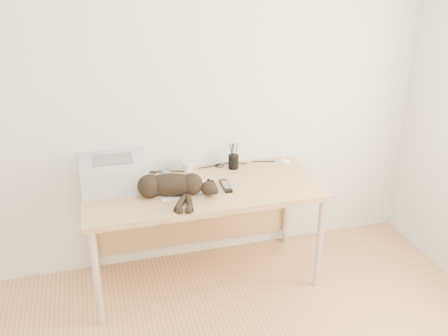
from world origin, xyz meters
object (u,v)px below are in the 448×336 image
object	(u,v)px
desk	(200,199)
cat	(169,186)
mouse	(286,160)
printer	(114,173)
mug	(188,167)
pen_cup	(233,161)

from	to	relation	value
desk	cat	bearing A→B (deg)	-147.27
cat	mouse	xyz separation A→B (m)	(0.94, 0.31, -0.05)
printer	cat	size ratio (longest dim) A/B	0.64
mug	desk	bearing A→B (deg)	-76.06
desk	mug	distance (m)	0.26
mug	pen_cup	distance (m)	0.33
desk	printer	bearing A→B (deg)	171.64
cat	desk	bearing A→B (deg)	48.01
mug	pen_cup	xyz separation A→B (m)	(0.33, -0.02, 0.01)
mouse	pen_cup	bearing A→B (deg)	179.21
pen_cup	cat	bearing A→B (deg)	-149.15
desk	cat	distance (m)	0.35
desk	cat	world-z (taller)	cat
desk	printer	xyz separation A→B (m)	(-0.57, 0.08, 0.23)
printer	desk	bearing A→B (deg)	-8.36
desk	mouse	size ratio (longest dim) A/B	14.66
desk	mouse	distance (m)	0.73
cat	pen_cup	world-z (taller)	pen_cup
mug	mouse	bearing A→B (deg)	-1.77
printer	mug	xyz separation A→B (m)	(0.53, 0.10, -0.06)
desk	pen_cup	xyz separation A→B (m)	(0.29, 0.16, 0.19)
cat	pen_cup	size ratio (longest dim) A/B	3.51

